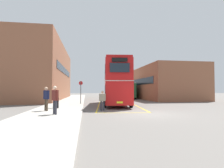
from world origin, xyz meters
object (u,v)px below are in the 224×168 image
(double_decker_bus, at_px, (116,83))
(pedestrian_boarding, at_px, (102,99))
(pedestrian_waiting_near, at_px, (46,97))
(pedestrian_waiting_far, at_px, (55,98))
(bus_stop_sign, at_px, (81,90))
(single_deck_bus, at_px, (127,90))
(litter_bin, at_px, (56,102))

(double_decker_bus, height_order, pedestrian_boarding, double_decker_bus)
(pedestrian_waiting_near, bearing_deg, pedestrian_waiting_far, -65.24)
(pedestrian_waiting_near, bearing_deg, bus_stop_sign, 70.42)
(pedestrian_boarding, distance_m, bus_stop_sign, 6.22)
(single_deck_bus, distance_m, pedestrian_waiting_far, 24.82)
(pedestrian_boarding, height_order, pedestrian_waiting_far, pedestrian_waiting_far)
(double_decker_bus, bearing_deg, pedestrian_waiting_near, -135.74)
(double_decker_bus, relative_size, pedestrian_waiting_far, 5.72)
(double_decker_bus, distance_m, pedestrian_waiting_near, 8.87)
(double_decker_bus, relative_size, litter_bin, 10.76)
(pedestrian_boarding, xyz_separation_m, bus_stop_sign, (-1.92, 5.86, 0.76))
(litter_bin, bearing_deg, pedestrian_boarding, -16.59)
(pedestrian_waiting_near, xyz_separation_m, pedestrian_waiting_far, (0.97, -2.11, 0.02))
(litter_bin, distance_m, bus_stop_sign, 5.21)
(pedestrian_waiting_far, bearing_deg, litter_bin, 98.30)
(pedestrian_waiting_far, xyz_separation_m, bus_stop_sign, (1.37, 8.70, 0.48))
(pedestrian_waiting_near, relative_size, litter_bin, 1.85)
(single_deck_bus, bearing_deg, double_decker_bus, -108.19)
(pedestrian_waiting_far, relative_size, litter_bin, 1.88)
(double_decker_bus, xyz_separation_m, pedestrian_boarding, (-2.02, -5.39, -1.59))
(pedestrian_boarding, xyz_separation_m, pedestrian_waiting_near, (-4.26, -0.73, 0.26))
(pedestrian_boarding, bearing_deg, pedestrian_waiting_near, -170.33)
(double_decker_bus, relative_size, single_deck_bus, 1.23)
(double_decker_bus, height_order, litter_bin, double_decker_bus)
(double_decker_bus, xyz_separation_m, pedestrian_waiting_near, (-6.28, -6.12, -1.33))
(pedestrian_waiting_far, height_order, litter_bin, pedestrian_waiting_far)
(single_deck_bus, bearing_deg, litter_bin, -119.64)
(pedestrian_boarding, distance_m, pedestrian_waiting_far, 4.35)
(bus_stop_sign, bearing_deg, pedestrian_waiting_near, -109.58)
(single_deck_bus, height_order, pedestrian_waiting_far, single_deck_bus)
(single_deck_bus, relative_size, pedestrian_waiting_near, 4.74)
(double_decker_bus, xyz_separation_m, pedestrian_waiting_far, (-5.31, -8.23, -1.31))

